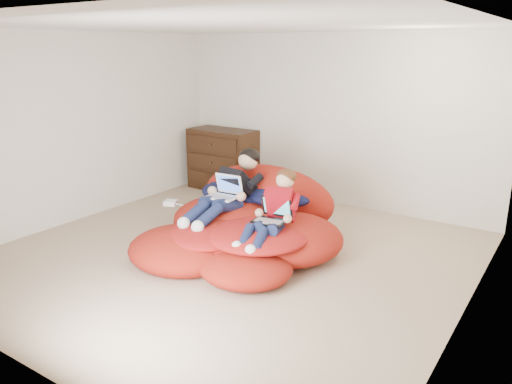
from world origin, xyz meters
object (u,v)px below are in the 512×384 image
Objects in this scene: laptop_white at (225,191)px; beanbag_pile at (246,223)px; older_boy at (232,186)px; younger_boy at (275,208)px; laptop_black at (273,215)px; dresser at (223,160)px.

beanbag_pile is at bearing 19.23° from laptop_white.
older_boy is 0.86m from younger_boy.
beanbag_pile is 1.84× the size of older_boy.
laptop_black is at bearing -90.00° from younger_boy.
beanbag_pile is at bearing 151.96° from laptop_black.
laptop_white is (-0.00, -0.14, -0.03)m from older_boy.
older_boy is 3.65× the size of laptop_white.
older_boy is 3.61× the size of laptop_black.
older_boy reaches higher than laptop_black.
dresser reaches higher than laptop_black.
older_boy is at bearing 167.87° from beanbag_pile.
beanbag_pile is at bearing -46.37° from dresser.
dresser is 3.13m from laptop_black.
laptop_white is (1.50, -1.91, 0.15)m from dresser.
younger_boy is (0.80, -0.31, -0.05)m from older_boy.
laptop_white is at bearing -90.00° from older_boy.
older_boy is 1.36× the size of younger_boy.
beanbag_pile is 0.46m from laptop_white.
laptop_black is at bearing -15.03° from laptop_white.
older_boy is at bearing 90.00° from laptop_white.
beanbag_pile is 6.66× the size of laptop_black.
laptop_white reaches higher than beanbag_pile.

